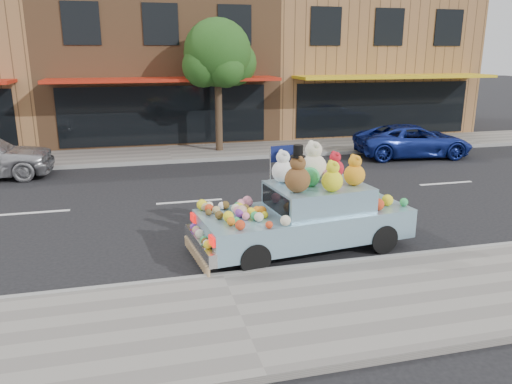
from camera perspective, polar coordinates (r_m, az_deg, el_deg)
name	(u,v)px	position (r m, az deg, el deg)	size (l,w,h in m)	color
ground	(189,202)	(13.78, -7.61, -1.11)	(120.00, 120.00, 0.00)	black
near_sidewalk	(241,319)	(7.82, -1.75, -14.28)	(60.00, 3.00, 0.12)	gray
far_sidewalk	(170,154)	(20.06, -9.84, 4.32)	(60.00, 3.00, 0.12)	gray
near_kerb	(223,277)	(9.13, -3.82, -9.64)	(60.00, 0.12, 0.13)	gray
far_kerb	(173,162)	(18.59, -9.46, 3.45)	(60.00, 0.12, 0.13)	gray
storefront_mid	(157,58)	(25.13, -11.30, 14.77)	(10.00, 9.80, 7.30)	brown
storefront_right	(350,58)	(27.57, 10.67, 14.87)	(10.00, 9.80, 7.30)	#95663E
street_tree	(218,59)	(19.97, -4.36, 14.96)	(3.00, 2.70, 5.22)	#38281C
car_blue	(413,141)	(20.36, 17.51, 5.59)	(2.06, 4.46, 1.24)	navy
art_car	(306,212)	(10.31, 5.70, -2.28)	(4.66, 2.27, 2.28)	black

